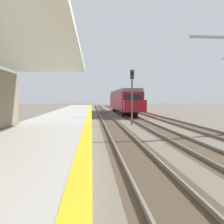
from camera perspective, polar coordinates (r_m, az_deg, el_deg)
The scene contains 6 objects.
station_platform at distance 12.89m, azimuth -16.53°, elevation -5.91°, with size 5.00×80.00×0.91m.
track_pair_nearest_platform at distance 16.76m, azimuth 1.24°, elevation -4.96°, with size 2.34×120.00×0.16m.
track_pair_middle at distance 17.48m, azimuth 12.42°, elevation -4.69°, with size 2.34×120.00×0.16m.
track_pair_far_side at distance 18.79m, azimuth 22.37°, elevation -4.30°, with size 2.34×120.00×0.16m.
approaching_train at distance 36.47m, azimuth 3.03°, elevation 3.05°, with size 2.93×19.60×4.76m.
rail_signal_post at distance 20.65m, azimuth 5.29°, elevation 5.40°, with size 0.32×0.34×5.20m.
Camera 1 is at (-0.00, 3.54, 2.56)m, focal length 34.77 mm.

